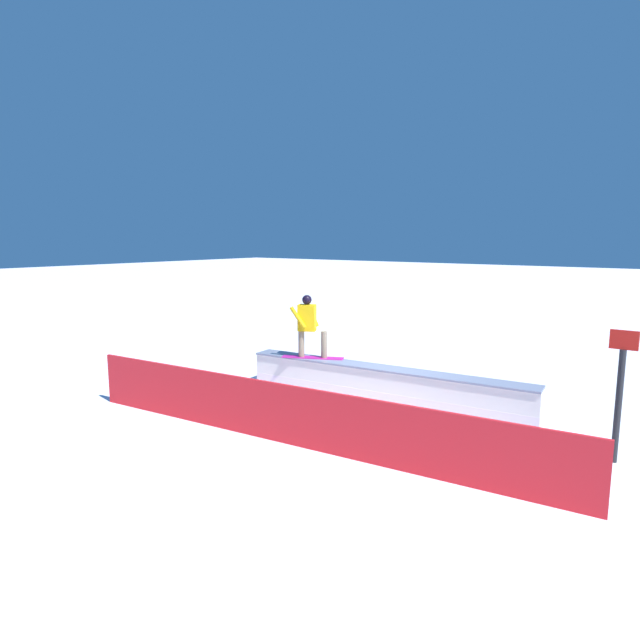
{
  "coord_description": "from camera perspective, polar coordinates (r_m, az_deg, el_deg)",
  "views": [
    {
      "loc": [
        -5.48,
        9.73,
        3.51
      ],
      "look_at": [
        0.88,
        1.09,
        1.84
      ],
      "focal_mm": 29.73,
      "sensor_mm": 36.0,
      "label": 1
    }
  ],
  "objects": [
    {
      "name": "safety_fence",
      "position": [
        9.15,
        -2.87,
        -10.25
      ],
      "size": [
        9.45,
        0.99,
        1.04
      ],
      "primitive_type": "cube",
      "rotation": [
        0.0,
        0.0,
        0.1
      ],
      "color": "red",
      "rests_on": "ground_plane"
    },
    {
      "name": "ground_plane",
      "position": [
        11.71,
        6.72,
        -8.68
      ],
      "size": [
        120.0,
        120.0,
        0.0
      ],
      "primitive_type": "plane",
      "color": "white"
    },
    {
      "name": "snowboarder",
      "position": [
        12.17,
        -1.26,
        -0.42
      ],
      "size": [
        1.41,
        0.85,
        1.46
      ],
      "color": "#C01C8D",
      "rests_on": "grind_box"
    },
    {
      "name": "grind_box",
      "position": [
        11.61,
        6.75,
        -7.06
      ],
      "size": [
        6.47,
        1.16,
        0.76
      ],
      "color": "white",
      "rests_on": "ground_plane"
    },
    {
      "name": "trail_marker",
      "position": [
        9.51,
        29.53,
        -6.84
      ],
      "size": [
        0.4,
        0.1,
        2.12
      ],
      "color": "#262628",
      "rests_on": "ground_plane"
    }
  ]
}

